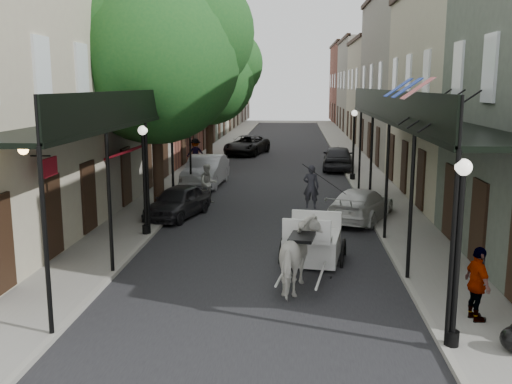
% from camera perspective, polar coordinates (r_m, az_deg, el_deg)
% --- Properties ---
extents(ground, '(140.00, 140.00, 0.00)m').
position_cam_1_polar(ground, '(13.77, -0.41, -11.40)').
color(ground, gray).
rests_on(ground, ground).
extents(road, '(8.00, 90.00, 0.01)m').
position_cam_1_polar(road, '(33.13, 2.20, 1.74)').
color(road, black).
rests_on(road, ground).
extents(sidewalk_left, '(2.20, 90.00, 0.12)m').
position_cam_1_polar(sidewalk_left, '(33.65, -6.35, 1.92)').
color(sidewalk_left, gray).
rests_on(sidewalk_left, ground).
extents(sidewalk_right, '(2.20, 90.00, 0.12)m').
position_cam_1_polar(sidewalk_right, '(33.36, 10.82, 1.72)').
color(sidewalk_right, gray).
rests_on(sidewalk_right, ground).
extents(building_row_left, '(5.00, 80.00, 10.50)m').
position_cam_1_polar(building_row_left, '(43.77, -8.86, 10.71)').
color(building_row_left, '#A9A287').
rests_on(building_row_left, ground).
extents(building_row_right, '(5.00, 80.00, 10.50)m').
position_cam_1_polar(building_row_right, '(43.39, 14.30, 10.51)').
color(building_row_right, gray).
rests_on(building_row_right, ground).
extents(gallery_left, '(2.20, 18.05, 4.88)m').
position_cam_1_polar(gallery_left, '(20.55, -12.46, 7.33)').
color(gallery_left, black).
rests_on(gallery_left, sidewalk_left).
extents(gallery_right, '(2.20, 18.05, 4.88)m').
position_cam_1_polar(gallery_right, '(20.09, 15.00, 7.15)').
color(gallery_right, black).
rests_on(gallery_right, sidewalk_right).
extents(tree_near, '(7.31, 6.80, 9.63)m').
position_cam_1_polar(tree_near, '(23.50, -9.05, 13.79)').
color(tree_near, '#382619').
rests_on(tree_near, sidewalk_left).
extents(tree_far, '(6.45, 6.00, 8.61)m').
position_cam_1_polar(tree_far, '(37.26, -4.21, 11.72)').
color(tree_far, '#382619').
rests_on(tree_far, sidewalk_left).
extents(lamppost_right_near, '(0.32, 0.32, 3.71)m').
position_cam_1_polar(lamppost_right_near, '(11.59, 19.53, -5.60)').
color(lamppost_right_near, black).
rests_on(lamppost_right_near, sidewalk_right).
extents(lamppost_left, '(0.32, 0.32, 3.71)m').
position_cam_1_polar(lamppost_left, '(19.64, -11.09, 1.35)').
color(lamppost_left, black).
rests_on(lamppost_left, sidewalk_left).
extents(lamppost_right_far, '(0.32, 0.32, 3.71)m').
position_cam_1_polar(lamppost_right_far, '(31.03, 9.73, 4.79)').
color(lamppost_right_far, black).
rests_on(lamppost_right_far, sidewalk_right).
extents(horse, '(1.28, 2.26, 1.80)m').
position_cam_1_polar(horse, '(14.58, 4.53, -6.39)').
color(horse, silver).
rests_on(horse, ground).
extents(carriage, '(2.08, 2.85, 3.01)m').
position_cam_1_polar(carriage, '(17.20, 5.87, -2.82)').
color(carriage, black).
rests_on(carriage, ground).
extents(pedestrian_walking, '(1.04, 0.94, 1.73)m').
position_cam_1_polar(pedestrian_walking, '(25.20, -4.82, 0.83)').
color(pedestrian_walking, '#B6B6AC').
rests_on(pedestrian_walking, ground).
extents(pedestrian_sidewalk_left, '(1.26, 0.90, 1.76)m').
position_cam_1_polar(pedestrian_sidewalk_left, '(35.45, -6.07, 3.91)').
color(pedestrian_sidewalk_left, gray).
rests_on(pedestrian_sidewalk_left, sidewalk_left).
extents(pedestrian_sidewalk_right, '(0.57, 1.03, 1.65)m').
position_cam_1_polar(pedestrian_sidewalk_right, '(13.33, 21.28, -8.57)').
color(pedestrian_sidewalk_right, gray).
rests_on(pedestrian_sidewalk_right, sidewalk_right).
extents(car_left_near, '(2.43, 3.99, 1.27)m').
position_cam_1_polar(car_left_near, '(22.65, -7.80, -0.95)').
color(car_left_near, black).
rests_on(car_left_near, ground).
extents(car_left_mid, '(1.93, 4.86, 1.57)m').
position_cam_1_polar(car_left_mid, '(29.43, -5.06, 2.11)').
color(car_left_mid, '#AAAAB0').
rests_on(car_left_mid, ground).
extents(car_left_far, '(3.48, 5.50, 1.41)m').
position_cam_1_polar(car_left_far, '(42.60, -0.91, 4.71)').
color(car_left_far, black).
rests_on(car_left_far, ground).
extents(car_right_near, '(3.25, 4.61, 1.24)m').
position_cam_1_polar(car_right_near, '(22.34, 10.45, -1.24)').
color(car_right_near, silver).
rests_on(car_right_near, ground).
extents(car_right_far, '(2.11, 4.59, 1.52)m').
position_cam_1_polar(car_right_far, '(35.19, 8.19, 3.42)').
color(car_right_far, black).
rests_on(car_right_far, ground).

